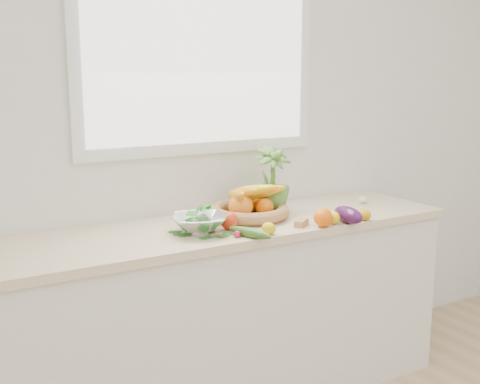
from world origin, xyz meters
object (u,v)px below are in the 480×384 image
eggplant (348,215)px  cucumber (250,233)px  fruit_basket (248,207)px  colander_with_spinach (198,219)px  potted_herb (271,180)px  apple (229,221)px

eggplant → cucumber: (-0.53, 0.02, -0.02)m
eggplant → fruit_basket: size_ratio=0.39×
colander_with_spinach → cucumber: bearing=-48.0°
cucumber → potted_herb: size_ratio=0.69×
cucumber → colander_with_spinach: colander_with_spinach is taller
eggplant → cucumber: 0.54m
eggplant → fruit_basket: 0.48m
cucumber → colander_with_spinach: size_ratio=0.77×
potted_herb → fruit_basket: size_ratio=0.67×
fruit_basket → cucumber: bearing=-120.0°
eggplant → colander_with_spinach: bearing=164.3°
cucumber → fruit_basket: fruit_basket is taller
eggplant → apple: bearing=162.1°
apple → fruit_basket: (0.19, 0.15, 0.01)m
eggplant → colander_with_spinach: (-0.69, 0.20, 0.02)m
fruit_basket → colander_with_spinach: bearing=-159.0°
colander_with_spinach → potted_herb: bearing=18.3°
apple → fruit_basket: fruit_basket is taller
cucumber → fruit_basket: (0.18, 0.31, 0.03)m
apple → cucumber: size_ratio=0.34×
apple → colander_with_spinach: (-0.15, 0.02, 0.02)m
eggplant → potted_herb: size_ratio=0.58×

